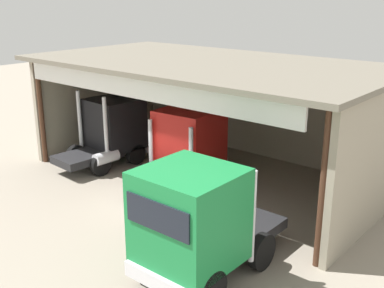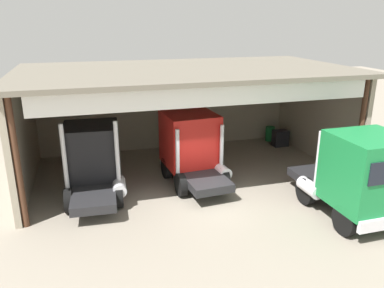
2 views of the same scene
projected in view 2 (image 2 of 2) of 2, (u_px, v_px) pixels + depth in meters
The scene contains 7 objects.
ground_plane at pixel (210, 203), 16.26m from camera, with size 80.00×80.00×0.00m, color gray.
workshop_shed at pixel (181, 97), 19.56m from camera, with size 15.72×8.74×5.27m.
truck_black_yard_outside at pixel (93, 160), 16.51m from camera, with size 2.55×4.50×3.62m.
truck_red_left_bay at pixel (192, 146), 18.04m from camera, with size 2.75×4.69×3.30m.
truck_green_center_bay at pixel (360, 175), 14.39m from camera, with size 2.71×5.31×3.52m.
oil_drum at pixel (270, 134), 24.52m from camera, with size 0.58×0.58×0.91m, color #197233.
tool_cart at pixel (280, 138), 23.46m from camera, with size 0.90×0.60×1.00m, color black.
Camera 2 is at (-4.80, -13.87, 7.48)m, focal length 35.67 mm.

